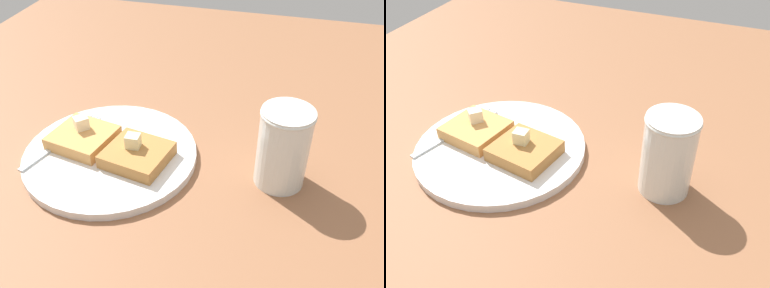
# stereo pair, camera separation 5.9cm
# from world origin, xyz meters

# --- Properties ---
(table_surface) EXTENTS (1.12, 1.12, 0.02)m
(table_surface) POSITION_xyz_m (0.00, 0.00, 0.01)
(table_surface) COLOR brown
(table_surface) RESTS_ON ground
(plate) EXTENTS (0.26, 0.26, 0.01)m
(plate) POSITION_xyz_m (0.08, 0.10, 0.03)
(plate) COLOR silver
(plate) RESTS_ON table_surface
(toast_slice_left) EXTENTS (0.10, 0.10, 0.02)m
(toast_slice_left) POSITION_xyz_m (0.03, 0.11, 0.04)
(toast_slice_left) COLOR #A87037
(toast_slice_left) RESTS_ON plate
(toast_slice_middle) EXTENTS (0.10, 0.10, 0.02)m
(toast_slice_middle) POSITION_xyz_m (0.12, 0.09, 0.04)
(toast_slice_middle) COLOR #CD8F4B
(toast_slice_middle) RESTS_ON plate
(butter_pat_primary) EXTENTS (0.02, 0.02, 0.02)m
(butter_pat_primary) POSITION_xyz_m (0.04, 0.10, 0.06)
(butter_pat_primary) COLOR beige
(butter_pat_primary) RESTS_ON toast_slice_left
(butter_pat_secondary) EXTENTS (0.03, 0.03, 0.02)m
(butter_pat_secondary) POSITION_xyz_m (0.13, 0.08, 0.06)
(butter_pat_secondary) COLOR #F9EAC4
(butter_pat_secondary) RESTS_ON toast_slice_middle
(fork) EXTENTS (0.06, 0.16, 0.00)m
(fork) POSITION_xyz_m (0.16, 0.09, 0.03)
(fork) COLOR silver
(fork) RESTS_ON plate
(syrup_jar) EXTENTS (0.07, 0.07, 0.12)m
(syrup_jar) POSITION_xyz_m (-0.17, 0.08, 0.07)
(syrup_jar) COLOR #59240A
(syrup_jar) RESTS_ON table_surface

